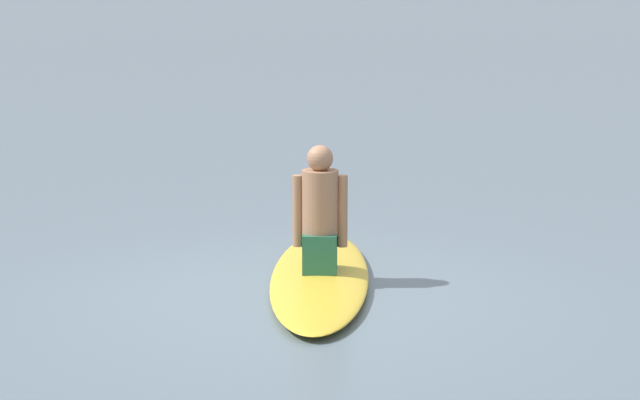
{
  "coord_description": "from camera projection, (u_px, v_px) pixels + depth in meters",
  "views": [
    {
      "loc": [
        2.69,
        8.27,
        2.49
      ],
      "look_at": [
        -0.4,
        -0.45,
        0.64
      ],
      "focal_mm": 64.04,
      "sensor_mm": 36.0,
      "label": 1
    }
  ],
  "objects": [
    {
      "name": "ground_plane",
      "position": [
        292.0,
        293.0,
        9.01
      ],
      "size": [
        400.0,
        400.0,
        0.0
      ],
      "primitive_type": "plane",
      "color": "slate"
    },
    {
      "name": "surfboard",
      "position": [
        320.0,
        277.0,
        9.28
      ],
      "size": [
        1.87,
        3.21,
        0.11
      ],
      "primitive_type": "ellipsoid",
      "rotation": [
        0.0,
        0.0,
        1.2
      ],
      "color": "gold",
      "rests_on": "ground"
    },
    {
      "name": "person_paddler",
      "position": [
        320.0,
        214.0,
        9.18
      ],
      "size": [
        0.45,
        0.42,
        1.03
      ],
      "rotation": [
        0.0,
        0.0,
        1.2
      ],
      "color": "#26664C",
      "rests_on": "surfboard"
    }
  ]
}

